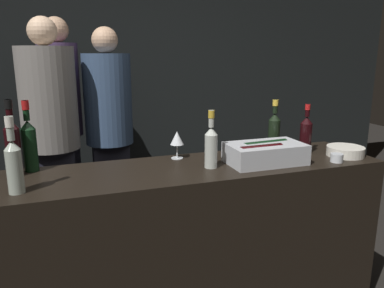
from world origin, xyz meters
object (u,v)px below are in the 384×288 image
(person_in_hoodie, at_px, (109,124))
(person_blond_tee, at_px, (51,128))
(red_wine_bottle_black_foil, at_px, (13,145))
(champagne_bottle, at_px, (274,129))
(person_grey_polo, at_px, (62,114))
(red_wine_bottle_burgundy, at_px, (29,143))
(ice_bin_with_bottles, at_px, (265,153))
(white_wine_bottle, at_px, (14,162))
(candle_votive, at_px, (337,158))
(wine_glass, at_px, (177,139))
(red_wine_bottle_tall, at_px, (306,133))
(rose_wine_bottle, at_px, (211,144))
(bowl_white, at_px, (345,151))

(person_in_hoodie, height_order, person_blond_tee, person_blond_tee)
(red_wine_bottle_black_foil, bearing_deg, person_in_hoodie, 62.98)
(red_wine_bottle_black_foil, height_order, champagne_bottle, red_wine_bottle_black_foil)
(person_grey_polo, bearing_deg, person_blond_tee, -145.51)
(person_in_hoodie, distance_m, person_blond_tee, 0.49)
(red_wine_bottle_black_foil, height_order, red_wine_bottle_burgundy, red_wine_bottle_black_foil)
(ice_bin_with_bottles, height_order, champagne_bottle, champagne_bottle)
(white_wine_bottle, bearing_deg, candle_votive, -2.11)
(red_wine_bottle_black_foil, distance_m, person_grey_polo, 1.43)
(champagne_bottle, xyz_separation_m, person_blond_tee, (-1.36, 0.97, -0.08))
(candle_votive, bearing_deg, wine_glass, 156.31)
(red_wine_bottle_tall, distance_m, person_grey_polo, 2.06)
(rose_wine_bottle, bearing_deg, white_wine_bottle, -175.58)
(rose_wine_bottle, relative_size, person_in_hoodie, 0.18)
(bowl_white, xyz_separation_m, rose_wine_bottle, (-0.85, 0.04, 0.10))
(candle_votive, height_order, red_wine_bottle_tall, red_wine_bottle_tall)
(wine_glass, relative_size, person_in_hoodie, 0.09)
(wine_glass, xyz_separation_m, red_wine_bottle_black_foil, (-0.86, -0.04, 0.04))
(wine_glass, relative_size, candle_votive, 2.30)
(white_wine_bottle, height_order, champagne_bottle, white_wine_bottle)
(candle_votive, relative_size, person_blond_tee, 0.04)
(red_wine_bottle_black_foil, bearing_deg, rose_wine_bottle, -11.12)
(bowl_white, xyz_separation_m, champagne_bottle, (-0.33, 0.27, 0.10))
(bowl_white, height_order, white_wine_bottle, white_wine_bottle)
(red_wine_bottle_tall, bearing_deg, rose_wine_bottle, -171.35)
(person_grey_polo, bearing_deg, bowl_white, -88.69)
(candle_votive, relative_size, red_wine_bottle_tall, 0.23)
(wine_glass, height_order, person_blond_tee, person_blond_tee)
(red_wine_bottle_tall, bearing_deg, champagne_bottle, 137.82)
(bowl_white, bearing_deg, champagne_bottle, 140.28)
(person_in_hoodie, bearing_deg, red_wine_bottle_black_foil, -55.40)
(ice_bin_with_bottles, bearing_deg, white_wine_bottle, -177.52)
(red_wine_bottle_burgundy, relative_size, person_blond_tee, 0.20)
(ice_bin_with_bottles, bearing_deg, red_wine_bottle_burgundy, 167.59)
(candle_votive, xyz_separation_m, person_blond_tee, (-1.55, 1.34, 0.02))
(red_wine_bottle_black_foil, height_order, red_wine_bottle_tall, red_wine_bottle_black_foil)
(red_wine_bottle_black_foil, xyz_separation_m, person_grey_polo, (0.24, 1.41, -0.07))
(wine_glass, relative_size, person_blond_tee, 0.09)
(red_wine_bottle_black_foil, height_order, person_blond_tee, person_blond_tee)
(ice_bin_with_bottles, height_order, red_wine_bottle_black_foil, red_wine_bottle_black_foil)
(red_wine_bottle_tall, height_order, person_blond_tee, person_blond_tee)
(person_blond_tee, bearing_deg, bowl_white, -38.06)
(candle_votive, height_order, rose_wine_bottle, rose_wine_bottle)
(red_wine_bottle_burgundy, bearing_deg, champagne_bottle, -0.77)
(white_wine_bottle, height_order, red_wine_bottle_black_foil, red_wine_bottle_black_foil)
(bowl_white, relative_size, person_grey_polo, 0.12)
(ice_bin_with_bottles, bearing_deg, person_grey_polo, 123.24)
(person_in_hoodie, bearing_deg, bowl_white, 12.50)
(bowl_white, distance_m, wine_glass, 1.01)
(red_wine_bottle_tall, distance_m, person_blond_tee, 1.87)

